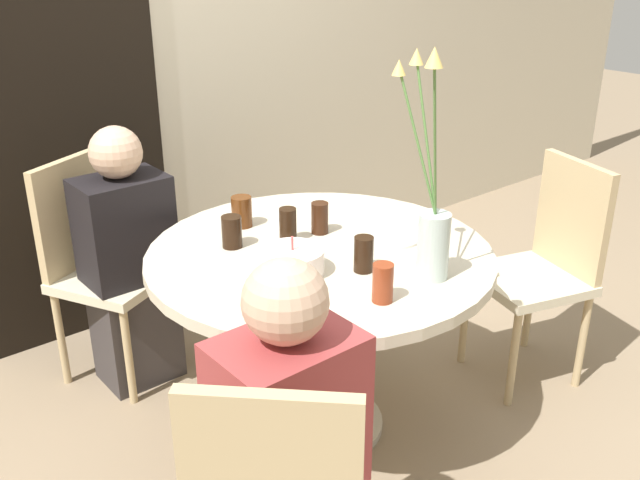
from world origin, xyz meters
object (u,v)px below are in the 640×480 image
object	(u,v)px
drink_glass_0	(364,254)
drink_glass_4	(383,283)
chair_far_back	(97,257)
drink_glass_3	(242,212)
side_plate	(395,239)
person_boy	(129,267)
drink_glass_5	(232,232)
person_guest	(289,470)
birthday_cake	(293,261)
drink_glass_2	(288,225)
flower_vase	(431,221)
chair_right_flank	(547,259)
drink_glass_1	(320,218)

from	to	relation	value
drink_glass_0	drink_glass_4	xyz separation A→B (m)	(-0.10, -0.19, 0.00)
chair_far_back	drink_glass_3	xyz separation A→B (m)	(0.36, -0.53, 0.27)
drink_glass_0	side_plate	bearing A→B (deg)	23.57
drink_glass_3	person_boy	bearing A→B (deg)	126.95
drink_glass_5	person_boy	bearing A→B (deg)	106.86
drink_glass_0	person_guest	bearing A→B (deg)	-147.52
side_plate	drink_glass_3	world-z (taller)	drink_glass_3
birthday_cake	drink_glass_2	world-z (taller)	birthday_cake
side_plate	drink_glass_4	xyz separation A→B (m)	(-0.36, -0.30, 0.05)
drink_glass_4	drink_glass_3	bearing A→B (deg)	89.21
side_plate	drink_glass_0	size ratio (longest dim) A/B	1.47
flower_vase	person_guest	size ratio (longest dim) A/B	0.67
flower_vase	person_boy	size ratio (longest dim) A/B	0.67
birthday_cake	person_boy	distance (m)	0.89
drink_glass_3	person_boy	size ratio (longest dim) A/B	0.11
person_guest	drink_glass_5	bearing A→B (deg)	65.05
chair_right_flank	drink_glass_3	bearing A→B (deg)	-105.19
chair_far_back	drink_glass_0	bearing A→B (deg)	-94.23
drink_glass_3	drink_glass_5	world-z (taller)	drink_glass_3
person_boy	drink_glass_5	bearing A→B (deg)	-73.14
drink_glass_2	side_plate	bearing A→B (deg)	-37.84
chair_far_back	birthday_cake	xyz separation A→B (m)	(0.27, -0.97, 0.25)
chair_right_flank	person_guest	xyz separation A→B (m)	(-1.54, -0.30, -0.02)
chair_right_flank	drink_glass_2	distance (m)	1.11
drink_glass_0	drink_glass_2	xyz separation A→B (m)	(-0.04, 0.35, 0.00)
birthday_cake	drink_glass_5	bearing A→B (deg)	96.88
chair_far_back	drink_glass_5	bearing A→B (deg)	-97.47
drink_glass_1	chair_far_back	bearing A→B (deg)	125.42
drink_glass_2	person_guest	world-z (taller)	person_guest
chair_far_back	drink_glass_5	distance (m)	0.76
chair_far_back	person_boy	distance (m)	0.16
chair_far_back	birthday_cake	world-z (taller)	chair_far_back
chair_right_flank	drink_glass_1	size ratio (longest dim) A/B	8.02
drink_glass_0	drink_glass_1	distance (m)	0.35
drink_glass_0	person_guest	distance (m)	0.76
chair_far_back	side_plate	bearing A→B (deg)	-80.84
side_plate	drink_glass_0	world-z (taller)	drink_glass_0
person_guest	chair_right_flank	bearing A→B (deg)	11.01
chair_far_back	drink_glass_4	size ratio (longest dim) A/B	7.73
drink_glass_5	drink_glass_4	bearing A→B (deg)	-78.74
drink_glass_3	chair_far_back	bearing A→B (deg)	124.38
chair_far_back	person_boy	xyz separation A→B (m)	(0.07, -0.14, -0.02)
chair_far_back	drink_glass_2	distance (m)	0.90
flower_vase	chair_far_back	bearing A→B (deg)	114.63
chair_far_back	chair_right_flank	xyz separation A→B (m)	(1.40, -1.18, 0.00)
drink_glass_5	person_guest	world-z (taller)	person_guest
chair_far_back	chair_right_flank	world-z (taller)	same
side_plate	drink_glass_5	distance (m)	0.58
flower_vase	chair_right_flank	bearing A→B (deg)	5.75
drink_glass_0	person_boy	size ratio (longest dim) A/B	0.11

